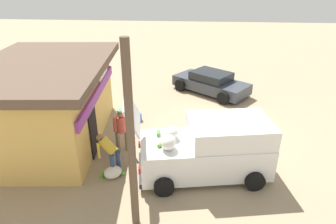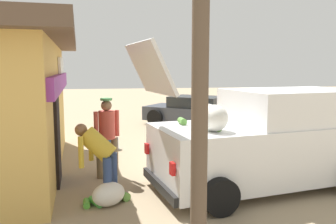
{
  "view_description": "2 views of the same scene",
  "coord_description": "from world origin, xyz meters",
  "px_view_note": "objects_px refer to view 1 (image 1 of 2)",
  "views": [
    {
      "loc": [
        -11.03,
        1.05,
        6.08
      ],
      "look_at": [
        -0.55,
        1.88,
        1.05
      ],
      "focal_mm": 31.49,
      "sensor_mm": 36.0,
      "label": 1
    },
    {
      "loc": [
        -9.12,
        3.4,
        2.31
      ],
      "look_at": [
        0.37,
        1.78,
        1.08
      ],
      "focal_mm": 36.89,
      "sensor_mm": 36.0,
      "label": 2
    }
  ],
  "objects_px": {
    "parked_sedan": "(211,83)",
    "customer_bending": "(109,150)",
    "delivery_van": "(209,148)",
    "storefront_bar": "(47,101)",
    "vendor_standing": "(121,128)",
    "unloaded_banana_pile": "(113,172)",
    "paint_bucket": "(138,117)"
  },
  "relations": [
    {
      "from": "parked_sedan",
      "to": "customer_bending",
      "type": "distance_m",
      "value": 8.35
    },
    {
      "from": "delivery_van",
      "to": "customer_bending",
      "type": "relative_size",
      "value": 3.52
    },
    {
      "from": "delivery_van",
      "to": "customer_bending",
      "type": "height_order",
      "value": "delivery_van"
    },
    {
      "from": "storefront_bar",
      "to": "delivery_van",
      "type": "bearing_deg",
      "value": -105.78
    },
    {
      "from": "parked_sedan",
      "to": "vendor_standing",
      "type": "bearing_deg",
      "value": 150.35
    },
    {
      "from": "delivery_van",
      "to": "vendor_standing",
      "type": "height_order",
      "value": "delivery_van"
    },
    {
      "from": "parked_sedan",
      "to": "unloaded_banana_pile",
      "type": "distance_m",
      "value": 8.56
    },
    {
      "from": "delivery_van",
      "to": "customer_bending",
      "type": "distance_m",
      "value": 3.25
    },
    {
      "from": "customer_bending",
      "to": "unloaded_banana_pile",
      "type": "height_order",
      "value": "customer_bending"
    },
    {
      "from": "delivery_van",
      "to": "paint_bucket",
      "type": "height_order",
      "value": "delivery_van"
    },
    {
      "from": "parked_sedan",
      "to": "unloaded_banana_pile",
      "type": "height_order",
      "value": "parked_sedan"
    },
    {
      "from": "delivery_van",
      "to": "parked_sedan",
      "type": "xyz_separation_m",
      "value": [
        7.27,
        -0.44,
        -0.37
      ]
    },
    {
      "from": "paint_bucket",
      "to": "parked_sedan",
      "type": "bearing_deg",
      "value": -43.02
    },
    {
      "from": "storefront_bar",
      "to": "vendor_standing",
      "type": "xyz_separation_m",
      "value": [
        -0.68,
        -2.97,
        -0.65
      ]
    },
    {
      "from": "delivery_van",
      "to": "parked_sedan",
      "type": "height_order",
      "value": "delivery_van"
    },
    {
      "from": "customer_bending",
      "to": "paint_bucket",
      "type": "bearing_deg",
      "value": -3.79
    },
    {
      "from": "vendor_standing",
      "to": "unloaded_banana_pile",
      "type": "distance_m",
      "value": 1.75
    },
    {
      "from": "paint_bucket",
      "to": "storefront_bar",
      "type": "bearing_deg",
      "value": 121.33
    },
    {
      "from": "storefront_bar",
      "to": "paint_bucket",
      "type": "relative_size",
      "value": 21.17
    },
    {
      "from": "delivery_van",
      "to": "vendor_standing",
      "type": "bearing_deg",
      "value": 71.54
    },
    {
      "from": "storefront_bar",
      "to": "vendor_standing",
      "type": "bearing_deg",
      "value": -102.9
    },
    {
      "from": "unloaded_banana_pile",
      "to": "paint_bucket",
      "type": "distance_m",
      "value": 4.13
    },
    {
      "from": "storefront_bar",
      "to": "parked_sedan",
      "type": "bearing_deg",
      "value": -49.58
    },
    {
      "from": "customer_bending",
      "to": "paint_bucket",
      "type": "height_order",
      "value": "customer_bending"
    },
    {
      "from": "delivery_van",
      "to": "unloaded_banana_pile",
      "type": "relative_size",
      "value": 5.81
    },
    {
      "from": "vendor_standing",
      "to": "unloaded_banana_pile",
      "type": "height_order",
      "value": "vendor_standing"
    },
    {
      "from": "parked_sedan",
      "to": "paint_bucket",
      "type": "distance_m",
      "value": 5.03
    },
    {
      "from": "parked_sedan",
      "to": "paint_bucket",
      "type": "relative_size",
      "value": 12.83
    },
    {
      "from": "delivery_van",
      "to": "paint_bucket",
      "type": "distance_m",
      "value": 4.74
    },
    {
      "from": "vendor_standing",
      "to": "paint_bucket",
      "type": "xyz_separation_m",
      "value": [
        2.56,
        -0.13,
        -0.81
      ]
    },
    {
      "from": "unloaded_banana_pile",
      "to": "storefront_bar",
      "type": "bearing_deg",
      "value": 53.13
    },
    {
      "from": "vendor_standing",
      "to": "paint_bucket",
      "type": "relative_size",
      "value": 5.01
    }
  ]
}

